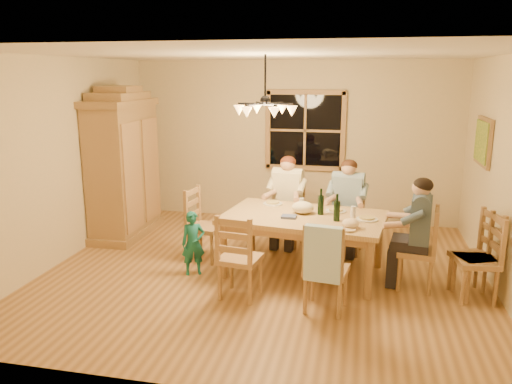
% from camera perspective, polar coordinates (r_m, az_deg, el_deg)
% --- Properties ---
extents(floor, '(5.50, 5.50, 0.00)m').
position_cam_1_polar(floor, '(6.47, 0.97, -9.13)').
color(floor, olive).
rests_on(floor, ground).
extents(ceiling, '(5.50, 5.00, 0.02)m').
position_cam_1_polar(ceiling, '(5.98, 1.08, 15.50)').
color(ceiling, white).
rests_on(ceiling, wall_back).
extents(wall_back, '(5.50, 0.02, 2.70)m').
position_cam_1_polar(wall_back, '(8.52, 4.29, 5.74)').
color(wall_back, beige).
rests_on(wall_back, floor).
extents(wall_left, '(0.02, 5.00, 2.70)m').
position_cam_1_polar(wall_left, '(7.14, -21.23, 3.37)').
color(wall_left, beige).
rests_on(wall_left, floor).
extents(wall_right, '(0.02, 5.00, 2.70)m').
position_cam_1_polar(wall_right, '(6.19, 26.89, 1.41)').
color(wall_right, beige).
rests_on(wall_right, floor).
extents(window, '(1.30, 0.06, 1.30)m').
position_cam_1_polar(window, '(8.44, 5.63, 7.01)').
color(window, black).
rests_on(window, wall_back).
extents(painting, '(0.06, 0.78, 0.64)m').
position_cam_1_polar(painting, '(7.29, 24.51, 5.26)').
color(painting, olive).
rests_on(painting, wall_right).
extents(chandelier, '(0.77, 0.68, 0.71)m').
position_cam_1_polar(chandelier, '(5.99, 1.05, 9.54)').
color(chandelier, black).
rests_on(chandelier, ceiling).
extents(armoire, '(0.66, 1.40, 2.30)m').
position_cam_1_polar(armoire, '(7.93, -14.87, 2.61)').
color(armoire, olive).
rests_on(armoire, floor).
extents(dining_table, '(2.11, 1.46, 0.76)m').
position_cam_1_polar(dining_table, '(6.28, 5.49, -3.50)').
color(dining_table, '#A68349').
rests_on(dining_table, floor).
extents(chair_far_left, '(0.49, 0.48, 0.99)m').
position_cam_1_polar(chair_far_left, '(7.36, 3.55, -3.83)').
color(chair_far_left, '#A06C46').
rests_on(chair_far_left, floor).
extents(chair_far_right, '(0.49, 0.48, 0.99)m').
position_cam_1_polar(chair_far_right, '(7.18, 10.26, -4.48)').
color(chair_far_right, '#A06C46').
rests_on(chair_far_right, floor).
extents(chair_near_left, '(0.49, 0.48, 0.99)m').
position_cam_1_polar(chair_near_left, '(5.71, -1.82, -9.03)').
color(chair_near_left, '#A06C46').
rests_on(chair_near_left, floor).
extents(chair_near_right, '(0.49, 0.48, 0.99)m').
position_cam_1_polar(chair_near_right, '(5.45, 7.98, -10.30)').
color(chair_near_right, '#A06C46').
rests_on(chair_near_right, floor).
extents(chair_end_left, '(0.48, 0.49, 0.99)m').
position_cam_1_polar(chair_end_left, '(6.84, -5.75, -5.25)').
color(chair_end_left, '#A06C46').
rests_on(chair_end_left, floor).
extents(chair_end_right, '(0.48, 0.49, 0.99)m').
position_cam_1_polar(chair_end_right, '(6.22, 17.78, -7.77)').
color(chair_end_right, '#A06C46').
rests_on(chair_end_right, floor).
extents(adult_woman, '(0.43, 0.47, 0.87)m').
position_cam_1_polar(adult_woman, '(7.22, 3.61, 0.25)').
color(adult_woman, beige).
rests_on(adult_woman, floor).
extents(adult_plaid_man, '(0.43, 0.47, 0.87)m').
position_cam_1_polar(adult_plaid_man, '(7.03, 10.44, -0.31)').
color(adult_plaid_man, '#2F5F81').
rests_on(adult_plaid_man, floor).
extents(adult_slate_man, '(0.47, 0.43, 0.87)m').
position_cam_1_polar(adult_slate_man, '(6.05, 18.14, -3.01)').
color(adult_slate_man, '#43566C').
rests_on(adult_slate_man, floor).
extents(towel, '(0.39, 0.15, 0.58)m').
position_cam_1_polar(towel, '(5.13, 7.67, -7.05)').
color(towel, '#B6DAF6').
rests_on(towel, chair_near_right).
extents(wine_bottle_a, '(0.08, 0.08, 0.33)m').
position_cam_1_polar(wine_bottle_a, '(6.26, 7.42, -1.10)').
color(wine_bottle_a, black).
rests_on(wine_bottle_a, dining_table).
extents(wine_bottle_b, '(0.08, 0.08, 0.33)m').
position_cam_1_polar(wine_bottle_b, '(6.02, 9.23, -1.76)').
color(wine_bottle_b, black).
rests_on(wine_bottle_b, dining_table).
extents(plate_woman, '(0.26, 0.26, 0.02)m').
position_cam_1_polar(plate_woman, '(6.73, 1.93, -1.34)').
color(plate_woman, white).
rests_on(plate_woman, dining_table).
extents(plate_plaid, '(0.26, 0.26, 0.02)m').
position_cam_1_polar(plate_plaid, '(6.46, 9.11, -2.15)').
color(plate_plaid, white).
rests_on(plate_plaid, dining_table).
extents(plate_slate, '(0.26, 0.26, 0.02)m').
position_cam_1_polar(plate_slate, '(6.16, 12.56, -3.06)').
color(plate_slate, white).
rests_on(plate_slate, dining_table).
extents(wine_glass_a, '(0.06, 0.06, 0.14)m').
position_cam_1_polar(wine_glass_a, '(6.53, 5.25, -1.30)').
color(wine_glass_a, silver).
rests_on(wine_glass_a, dining_table).
extents(wine_glass_b, '(0.06, 0.06, 0.14)m').
position_cam_1_polar(wine_glass_b, '(6.22, 11.05, -2.23)').
color(wine_glass_b, silver).
rests_on(wine_glass_b, dining_table).
extents(cap, '(0.20, 0.20, 0.11)m').
position_cam_1_polar(cap, '(5.80, 10.75, -3.55)').
color(cap, beige).
rests_on(cap, dining_table).
extents(napkin, '(0.20, 0.16, 0.03)m').
position_cam_1_polar(napkin, '(6.11, 3.78, -2.83)').
color(napkin, '#475282').
rests_on(napkin, dining_table).
extents(cloth_bundle, '(0.28, 0.22, 0.15)m').
position_cam_1_polar(cloth_bundle, '(6.30, 5.36, -1.78)').
color(cloth_bundle, beige).
rests_on(cloth_bundle, dining_table).
extents(child, '(0.35, 0.31, 0.81)m').
position_cam_1_polar(child, '(6.33, -7.19, -5.83)').
color(child, '#186C65').
rests_on(child, floor).
extents(chair_spare_front, '(0.56, 0.57, 0.99)m').
position_cam_1_polar(chair_spare_front, '(6.24, 23.56, -8.20)').
color(chair_spare_front, '#A06C46').
rests_on(chair_spare_front, floor).
extents(chair_spare_back, '(0.46, 0.48, 0.99)m').
position_cam_1_polar(chair_spare_back, '(6.15, 23.74, -8.55)').
color(chair_spare_back, '#A06C46').
rests_on(chair_spare_back, floor).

